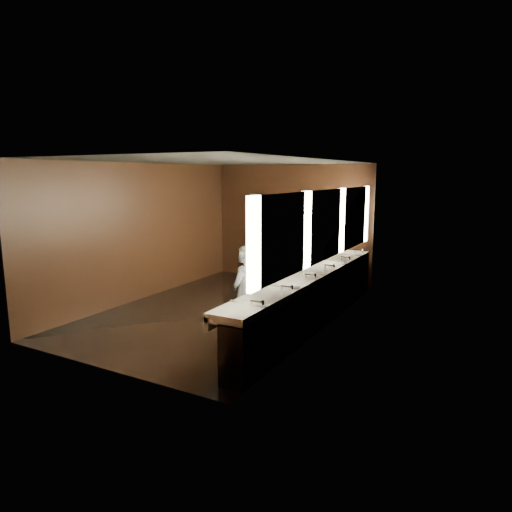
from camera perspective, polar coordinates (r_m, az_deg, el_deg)
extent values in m
plane|color=black|center=(8.78, -3.93, -6.85)|extent=(6.00, 6.00, 0.00)
cube|color=#2D2D2B|center=(8.40, -4.17, 11.75)|extent=(4.00, 6.00, 0.02)
cube|color=black|center=(11.09, 4.42, 4.12)|extent=(4.00, 0.02, 2.80)
cube|color=black|center=(6.21, -19.27, -1.22)|extent=(4.00, 0.02, 2.80)
cube|color=black|center=(9.70, -14.03, 2.97)|extent=(0.02, 6.00, 2.80)
cube|color=black|center=(7.58, 8.74, 1.21)|extent=(0.02, 6.00, 2.80)
cube|color=black|center=(7.86, 7.31, -5.87)|extent=(0.36, 5.40, 0.81)
cube|color=white|center=(7.78, 6.74, -2.63)|extent=(0.55, 5.40, 0.12)
cube|color=white|center=(7.89, 5.08, -3.01)|extent=(0.06, 5.40, 0.18)
cylinder|color=silver|center=(5.74, 0.10, -5.75)|extent=(0.18, 0.04, 0.04)
cylinder|color=silver|center=(6.50, 3.85, -3.88)|extent=(0.18, 0.04, 0.04)
cylinder|color=silver|center=(7.29, 6.79, -2.39)|extent=(0.18, 0.04, 0.04)
cylinder|color=silver|center=(8.09, 9.15, -1.18)|extent=(0.18, 0.04, 0.04)
cylinder|color=silver|center=(8.91, 11.08, -0.20)|extent=(0.18, 0.04, 0.04)
cylinder|color=silver|center=(9.74, 12.68, 0.62)|extent=(0.18, 0.04, 0.04)
cube|color=#FEF7CF|center=(5.38, -0.37, 1.45)|extent=(0.06, 0.22, 1.15)
cube|color=white|center=(6.08, 3.45, 2.44)|extent=(0.03, 1.32, 1.15)
cube|color=#FEF7CF|center=(6.81, 6.24, 3.23)|extent=(0.06, 0.23, 1.15)
cube|color=white|center=(7.54, 8.71, 3.85)|extent=(0.03, 1.32, 1.15)
cube|color=#FEF7CF|center=(8.30, 10.54, 4.37)|extent=(0.06, 0.23, 1.15)
cube|color=white|center=(9.05, 12.25, 4.78)|extent=(0.03, 1.32, 1.15)
cube|color=#FEF7CF|center=(9.82, 13.52, 5.14)|extent=(0.06, 0.22, 1.15)
imported|color=#9BB5E7|center=(6.90, -1.48, -4.97)|extent=(0.39, 0.57, 1.52)
cylinder|color=black|center=(7.11, 2.36, -8.82)|extent=(0.39, 0.39, 0.50)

